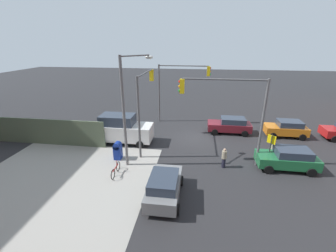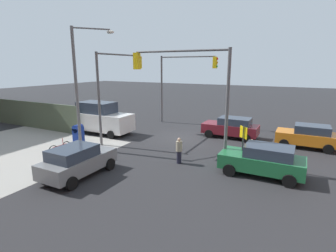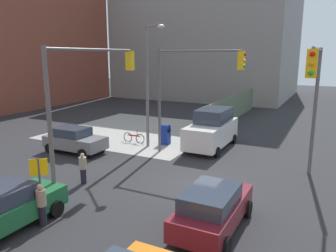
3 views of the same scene
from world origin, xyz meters
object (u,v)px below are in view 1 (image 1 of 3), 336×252
traffic_signal_nw_corner (230,104)px  coupe_orange (286,128)px  pedestrian_waiting (273,152)px  traffic_signal_se_corner (179,82)px  coupe_gray (164,186)px  street_lamp_corner (128,104)px  mailbox_blue (118,150)px  bicycle_leaning_on_fence (116,170)px  van_white_delivery (122,129)px  sedan_maroon (230,125)px  pedestrian_crossing (224,158)px  hatchback_green (288,158)px  traffic_signal_ne_corner (145,95)px

traffic_signal_nw_corner → coupe_orange: (-6.46, -6.15, -3.83)m
pedestrian_waiting → traffic_signal_se_corner: bearing=66.6°
coupe_orange → coupe_gray: (10.43, 10.93, 0.00)m
street_lamp_corner → mailbox_blue: street_lamp_corner is taller
bicycle_leaning_on_fence → coupe_gray: bearing=151.1°
bicycle_leaning_on_fence → mailbox_blue: bearing=-74.7°
van_white_delivery → pedestrian_waiting: 12.89m
sedan_maroon → coupe_gray: bearing=65.5°
mailbox_blue → pedestrian_crossing: (-8.20, 0.20, 0.03)m
traffic_signal_nw_corner → pedestrian_crossing: (0.14, 0.70, -3.88)m
traffic_signal_se_corner → sedan_maroon: 7.23m
bicycle_leaning_on_fence → traffic_signal_se_corner: bearing=-105.7°
van_white_delivery → street_lamp_corner: bearing=117.7°
coupe_orange → sedan_maroon: size_ratio=0.91×
traffic_signal_nw_corner → hatchback_green: size_ratio=1.57×
traffic_signal_ne_corner → coupe_orange: size_ratio=1.67×
traffic_signal_nw_corner → traffic_signal_se_corner: bearing=-63.7°
traffic_signal_nw_corner → coupe_gray: size_ratio=1.64×
pedestrian_crossing → pedestrian_waiting: pedestrian_waiting is taller
pedestrian_waiting → traffic_signal_nw_corner: bearing=123.1°
traffic_signal_se_corner → street_lamp_corner: 10.36m
hatchback_green → sedan_maroon: size_ratio=0.98×
traffic_signal_nw_corner → traffic_signal_ne_corner: same height
van_white_delivery → hatchback_green: bearing=167.6°
pedestrian_waiting → traffic_signal_ne_corner: bearing=104.6°
coupe_gray → bicycle_leaning_on_fence: coupe_gray is taller
traffic_signal_ne_corner → pedestrian_crossing: (-6.50, 2.78, -3.84)m
hatchback_green → van_white_delivery: size_ratio=0.77×
mailbox_blue → sedan_maroon: 11.67m
traffic_signal_nw_corner → coupe_orange: 9.71m
coupe_gray → sedan_maroon: same height
mailbox_blue → van_white_delivery: 3.32m
traffic_signal_se_corner → sedan_maroon: bearing=154.5°
traffic_signal_ne_corner → bicycle_leaning_on_fence: size_ratio=3.71×
traffic_signal_nw_corner → pedestrian_waiting: (-3.66, -0.70, -3.84)m
hatchback_green → pedestrian_crossing: 4.60m
coupe_orange → pedestrian_crossing: 9.52m
mailbox_blue → hatchback_green: (-12.78, -0.24, 0.08)m
hatchback_green → pedestrian_waiting: (0.78, -0.96, -0.01)m
coupe_gray → pedestrian_waiting: 9.39m
mailbox_blue → coupe_gray: 6.12m
mailbox_blue → van_white_delivery: size_ratio=0.26×
bicycle_leaning_on_fence → street_lamp_corner: bearing=-110.5°
traffic_signal_se_corner → coupe_gray: (-0.48, 13.78, -3.80)m
pedestrian_waiting → hatchback_green: bearing=-118.8°
coupe_gray → pedestrian_waiting: bearing=-144.3°
hatchback_green → bicycle_leaning_on_fence: (12.18, 2.43, -0.50)m
van_white_delivery → bicycle_leaning_on_fence: (-1.32, 5.40, -0.93)m
traffic_signal_nw_corner → coupe_gray: traffic_signal_nw_corner is taller
traffic_signal_nw_corner → pedestrian_waiting: bearing=-169.2°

